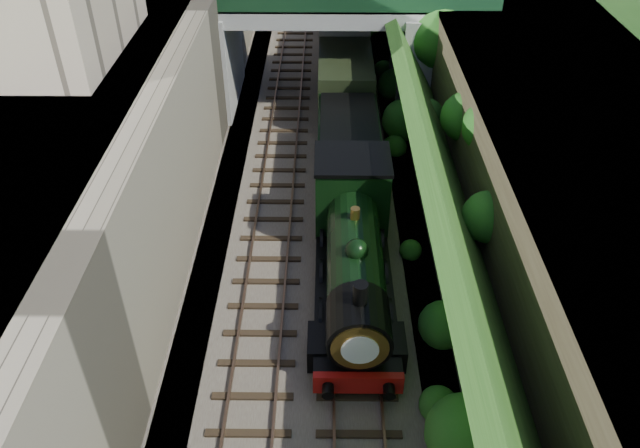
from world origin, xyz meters
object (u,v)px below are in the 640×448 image
at_px(road_bridge, 341,33).
at_px(tree, 440,35).
at_px(tender, 348,153).
at_px(locomotive, 354,253).

relative_size(road_bridge, tree, 2.42).
height_order(road_bridge, tender, road_bridge).
distance_m(tree, tender, 8.61).
distance_m(road_bridge, tender, 8.77).
bearing_deg(tender, road_bridge, 91.74).
distance_m(road_bridge, locomotive, 15.93).
bearing_deg(locomotive, road_bridge, 90.93).
xyz_separation_m(road_bridge, locomotive, (0.26, -15.78, -2.18)).
xyz_separation_m(tree, tender, (-4.71, -6.54, -3.03)).
bearing_deg(tree, road_bridge, 159.30).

